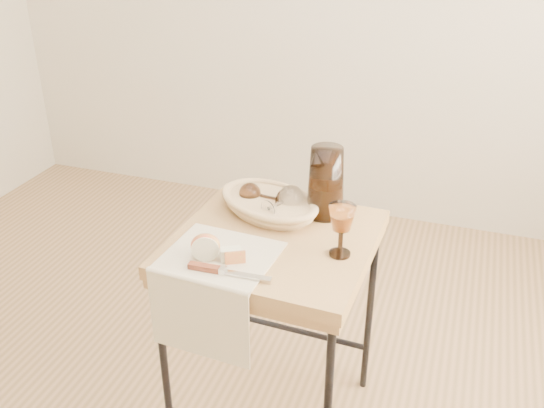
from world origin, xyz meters
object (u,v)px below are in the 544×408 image
at_px(pitcher, 326,182).
at_px(apple_half, 205,245).
at_px(goblet_lying_a, 262,196).
at_px(table_knife, 226,271).
at_px(tea_towel, 220,256).
at_px(side_table, 274,334).
at_px(bread_basket, 269,205).
at_px(wine_goblet, 341,231).
at_px(goblet_lying_b, 281,202).

bearing_deg(pitcher, apple_half, -148.81).
distance_m(goblet_lying_a, apple_half, 0.33).
relative_size(goblet_lying_a, table_knife, 0.51).
bearing_deg(tea_towel, side_table, 58.64).
relative_size(bread_basket, wine_goblet, 1.99).
distance_m(tea_towel, table_knife, 0.10).
distance_m(tea_towel, apple_half, 0.06).
relative_size(tea_towel, goblet_lying_b, 2.25).
height_order(tea_towel, table_knife, table_knife).
bearing_deg(bread_basket, pitcher, 39.75).
relative_size(tea_towel, bread_basket, 0.97).
distance_m(goblet_lying_b, pitcher, 0.15).
distance_m(tea_towel, goblet_lying_a, 0.31).
height_order(side_table, goblet_lying_a, goblet_lying_a).
height_order(goblet_lying_b, pitcher, pitcher).
height_order(pitcher, wine_goblet, pitcher).
relative_size(bread_basket, goblet_lying_a, 2.69).
relative_size(side_table, tea_towel, 2.42).
height_order(goblet_lying_b, apple_half, goblet_lying_b).
distance_m(goblet_lying_a, goblet_lying_b, 0.08).
relative_size(goblet_lying_b, apple_half, 1.65).
xyz_separation_m(side_table, goblet_lying_a, (-0.09, 0.15, 0.42)).
bearing_deg(bread_basket, tea_towel, -74.48).
bearing_deg(pitcher, goblet_lying_b, -176.52).
bearing_deg(goblet_lying_a, tea_towel, 93.16).
relative_size(bread_basket, pitcher, 1.17).
xyz_separation_m(side_table, wine_goblet, (0.21, -0.03, 0.45)).
xyz_separation_m(pitcher, apple_half, (-0.25, -0.36, -0.07)).
bearing_deg(bread_basket, side_table, -41.03).
bearing_deg(side_table, goblet_lying_b, 98.32).
distance_m(side_table, wine_goblet, 0.49).
xyz_separation_m(goblet_lying_b, table_knife, (-0.04, -0.36, -0.04)).
bearing_deg(table_knife, wine_goblet, 34.78).
xyz_separation_m(pitcher, wine_goblet, (0.10, -0.22, -0.04)).
relative_size(goblet_lying_a, goblet_lying_b, 0.86).
bearing_deg(pitcher, side_table, -144.33).
height_order(tea_towel, goblet_lying_b, goblet_lying_b).
bearing_deg(side_table, goblet_lying_a, 121.02).
bearing_deg(tea_towel, table_knife, -53.30).
distance_m(goblet_lying_b, wine_goblet, 0.27).
xyz_separation_m(goblet_lying_a, apple_half, (-0.05, -0.33, -0.00)).
bearing_deg(pitcher, tea_towel, -146.68).
xyz_separation_m(bread_basket, wine_goblet, (0.27, -0.17, 0.05)).
bearing_deg(wine_goblet, bread_basket, 147.58).
bearing_deg(goblet_lying_b, bread_basket, 92.50).
bearing_deg(goblet_lying_a, wine_goblet, 154.47).
bearing_deg(wine_goblet, goblet_lying_a, 148.10).
relative_size(pitcher, table_knife, 1.17).
bearing_deg(pitcher, goblet_lying_a, 165.12).
bearing_deg(apple_half, wine_goblet, 0.18).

